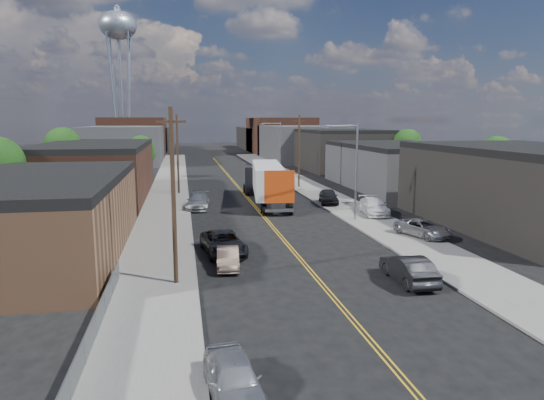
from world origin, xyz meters
name	(u,v)px	position (x,y,z in m)	size (l,w,h in m)	color
ground	(231,179)	(0.00, 60.00, 0.00)	(260.00, 260.00, 0.00)	black
centerline	(243,192)	(0.00, 45.00, 0.01)	(0.32, 120.00, 0.01)	gold
sidewalk_left	(169,194)	(-9.50, 45.00, 0.07)	(5.00, 140.00, 0.15)	slate
sidewalk_right	(313,190)	(9.50, 45.00, 0.07)	(5.00, 140.00, 0.15)	slate
warehouse_tan	(31,216)	(-18.00, 18.00, 2.80)	(12.00, 22.00, 5.60)	brown
warehouse_brown	(95,171)	(-18.00, 44.00, 3.30)	(12.00, 26.00, 6.60)	#4B291E
industrial_right_a	(529,187)	(21.99, 20.00, 3.55)	(14.00, 22.00, 7.10)	black
industrial_right_b	(399,166)	(22.00, 46.00, 3.05)	(14.00, 24.00, 6.10)	#363638
industrial_right_c	(339,149)	(22.00, 72.00, 3.80)	(14.00, 22.00, 7.60)	black
skyline_left_a	(125,144)	(-20.00, 95.00, 4.00)	(16.00, 30.00, 8.00)	#363638
skyline_right_a	(301,143)	(20.00, 95.00, 4.00)	(16.00, 30.00, 8.00)	#363638
skyline_left_b	(135,136)	(-20.00, 120.00, 5.00)	(16.00, 26.00, 10.00)	#4B291E
skyline_right_b	(280,136)	(20.00, 120.00, 5.00)	(16.00, 26.00, 10.00)	#4B291E
skyline_left_c	(141,139)	(-20.00, 140.00, 3.50)	(16.00, 40.00, 7.00)	black
skyline_right_c	(268,138)	(20.00, 140.00, 3.50)	(16.00, 40.00, 7.00)	black
water_tower	(118,31)	(-22.00, 110.00, 30.65)	(9.00, 9.00, 36.90)	gray
streetlight_near	(352,164)	(7.60, 25.00, 5.33)	(3.39, 0.25, 9.00)	gray
streetlight_far	(278,145)	(7.60, 60.00, 5.33)	(3.39, 0.25, 9.00)	gray
utility_pole_left_near	(173,196)	(-8.20, 10.00, 5.14)	(1.60, 0.26, 10.00)	black
utility_pole_left_far	(178,154)	(-8.20, 45.00, 5.14)	(1.60, 0.26, 10.00)	black
utility_pole_right	(299,151)	(8.20, 48.00, 5.14)	(1.60, 0.26, 10.00)	black
chainlink_fence	(96,325)	(-11.50, 3.50, 0.66)	(0.05, 16.00, 1.22)	slate
tree_left_mid	(63,148)	(-23.94, 55.00, 5.48)	(5.10, 5.04, 8.37)	black
tree_left_far	(141,151)	(-13.94, 62.00, 4.57)	(4.35, 4.20, 6.97)	black
tree_right_near	(497,157)	(30.06, 36.00, 4.87)	(4.60, 4.48, 7.44)	black
tree_right_far	(408,145)	(30.06, 60.00, 5.18)	(4.85, 4.76, 7.91)	black
semi_truck	(265,180)	(1.50, 36.90, 2.57)	(4.54, 17.51, 4.51)	silver
car_left_a	(233,378)	(-6.19, -2.00, 0.73)	(1.71, 4.26, 1.45)	#A8AAAD
car_left_b	(228,258)	(-5.00, 12.68, 0.65)	(1.37, 3.92, 1.29)	#79604F
car_left_c	(223,243)	(-5.00, 16.00, 0.79)	(2.61, 5.66, 1.57)	black
car_left_d	(198,201)	(-6.13, 34.12, 0.80)	(2.25, 5.54, 1.61)	gray
car_right_oncoming	(408,269)	(5.00, 8.00, 0.80)	(1.69, 4.85, 1.60)	black
car_right_lot_a	(423,228)	(11.00, 17.74, 0.82)	(2.24, 4.85, 1.35)	#9D9FA2
car_right_lot_b	(374,206)	(10.71, 27.14, 0.94)	(2.21, 5.44, 1.58)	white
car_right_lot_c	(329,196)	(8.20, 34.00, 0.94)	(1.87, 4.65, 1.58)	black
car_ahead_truck	(267,189)	(2.67, 42.00, 0.76)	(2.51, 5.44, 1.51)	black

